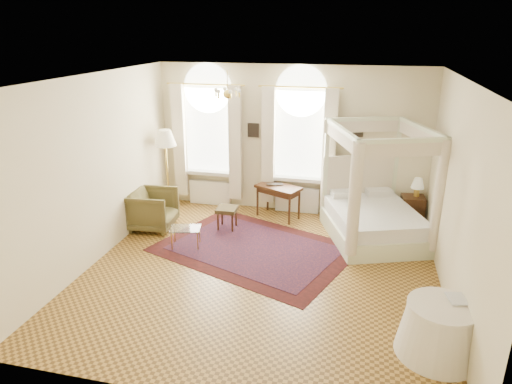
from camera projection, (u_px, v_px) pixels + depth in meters
ground at (261, 272)px, 7.96m from camera, size 6.00×6.00×0.00m
room_walls at (261, 163)px, 7.29m from camera, size 6.00×6.00×6.00m
window_left at (208, 144)px, 10.50m from camera, size 1.62×0.27×3.29m
window_right at (299, 150)px, 10.04m from camera, size 1.62×0.27×3.29m
chandelier at (228, 93)px, 8.27m from camera, size 0.51×0.45×0.50m
wall_pictures at (295, 131)px, 10.02m from camera, size 2.54×0.03×0.39m
canopy_bed at (374, 215)px, 9.05m from camera, size 2.31×2.54×2.29m
nightstand at (412, 211)px, 9.73m from camera, size 0.50×0.46×0.67m
nightstand_lamp at (418, 184)px, 9.55m from camera, size 0.27×0.27×0.39m
writing_desk at (278, 191)px, 10.07m from camera, size 1.10×0.86×0.73m
laptop at (275, 184)px, 10.16m from camera, size 0.41×0.33×0.03m
stool at (227, 211)px, 9.56m from camera, size 0.42×0.42×0.47m
armchair at (153, 209)px, 9.59m from camera, size 0.98×0.96×0.84m
coffee_table at (185, 230)px, 8.78m from camera, size 0.65×0.52×0.39m
floor_lamp at (165, 142)px, 10.10m from camera, size 0.49×0.49×1.91m
oriental_rug at (255, 249)px, 8.78m from camera, size 4.17×3.60×0.01m
side_table at (439, 330)px, 5.86m from camera, size 1.07×1.07×0.73m
book at (448, 299)px, 5.84m from camera, size 0.27×0.33×0.03m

